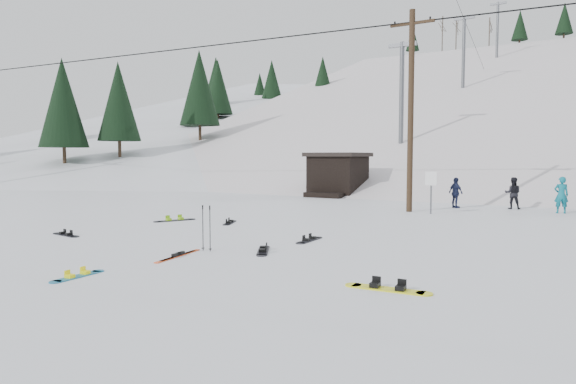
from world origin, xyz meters
The scene contains 23 objects.
ground centered at (0.00, 0.00, 0.00)m, with size 200.00×200.00×0.00m, color white.
ski_slope centered at (0.00, 55.00, -12.00)m, with size 60.00×75.00×45.00m, color silver.
ridge_left centered at (-36.00, 48.00, -11.00)m, with size 34.00×85.00×38.00m, color white.
treeline_left centered at (-34.00, 40.00, 0.00)m, with size 20.00×64.00×10.00m, color black, non-canonical shape.
treeline_crest centered at (0.00, 86.00, 0.00)m, with size 50.00×6.00×10.00m, color black, non-canonical shape.
utility_pole centered at (2.00, 14.00, 4.68)m, with size 2.00×0.26×9.00m.
trail_sign centered at (3.10, 13.58, 1.27)m, with size 0.50×0.09×1.85m.
lift_hut centered at (-5.00, 20.94, 1.36)m, with size 3.40×4.10×2.75m.
lift_tower_near centered at (-4.00, 30.00, 7.86)m, with size 2.20×0.36×8.00m.
lift_tower_mid centered at (-4.00, 50.00, 14.36)m, with size 2.20×0.36×8.00m.
lift_tower_far centered at (-4.00, 70.00, 20.86)m, with size 2.20×0.36×8.00m.
hero_snowboard centered at (0.16, -1.95, 0.02)m, with size 0.32×1.33×0.09m.
hero_skis centered at (0.41, 0.77, 0.03)m, with size 0.42×1.86×0.10m.
ski_poles centered at (0.51, 1.74, 0.62)m, with size 0.33×0.09×1.22m.
board_scatter_a centered at (-5.07, 1.44, 0.03)m, with size 1.39×0.41×0.10m.
board_scatter_b centered at (-2.47, 6.55, 0.03)m, with size 0.75×1.30×0.10m.
board_scatter_c centered at (-4.73, 5.98, 0.03)m, with size 0.89×1.59×0.12m.
board_scatter_d centered at (1.85, 2.45, 0.03)m, with size 0.90×1.33×0.10m.
board_scatter_e centered at (6.07, 0.43, 0.03)m, with size 1.68×0.42×0.12m.
board_scatter_f centered at (2.05, 4.60, 0.03)m, with size 0.33×1.45×0.10m.
skier_teal centered at (7.93, 16.85, 0.81)m, with size 0.59×0.39×1.62m, color #0B6777.
skier_dark centered at (5.83, 17.74, 0.76)m, with size 0.74×0.57×1.52m, color black.
skier_navy centered at (3.40, 16.79, 0.74)m, with size 0.87×0.36×1.49m, color #181E3D.
Camera 1 is at (9.44, -8.65, 2.52)m, focal length 32.00 mm.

